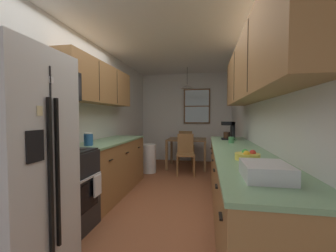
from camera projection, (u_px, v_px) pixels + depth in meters
ground_plane at (171, 191)px, 3.75m from camera, size 12.00×12.00×0.00m
wall_left at (99, 118)px, 3.94m from camera, size 0.10×9.00×2.55m
wall_right at (254, 118)px, 3.46m from camera, size 0.10×9.00×2.55m
wall_back at (186, 117)px, 6.30m from camera, size 4.40×0.10×2.55m
ceiling_slab at (171, 41)px, 3.64m from camera, size 4.40×9.00×0.08m
refrigerator at (11, 165)px, 1.70m from camera, size 0.77×0.73×1.82m
stove_range at (62, 190)px, 2.40m from camera, size 0.66×0.59×1.10m
microwave_over_range at (50, 84)px, 2.37m from camera, size 0.39×0.62×0.34m
counter_left at (110, 167)px, 3.61m from camera, size 0.64×1.88×0.90m
upper_cabinets_left at (100, 84)px, 3.53m from camera, size 0.33×1.96×0.64m
counter_right at (239, 186)px, 2.61m from camera, size 0.64×3.39×0.90m
upper_cabinets_right at (254, 67)px, 2.48m from camera, size 0.33×3.07×0.74m
dining_table at (187, 143)px, 5.43m from camera, size 0.97×0.79×0.74m
dining_chair_near at (186, 152)px, 4.83m from camera, size 0.45×0.45×0.90m
dining_chair_far at (186, 145)px, 6.04m from camera, size 0.43×0.43×0.90m
pendant_light at (187, 86)px, 5.36m from camera, size 0.32×0.32×0.54m
back_window at (197, 106)px, 6.16m from camera, size 0.75×0.05×1.00m
trash_bin at (149, 158)px, 4.96m from camera, size 0.31×0.31×0.66m
storage_canister at (88, 139)px, 2.94m from camera, size 0.12×0.12×0.18m
dish_towel at (97, 185)px, 2.48m from camera, size 0.02×0.16×0.24m
coffee_maker at (230, 130)px, 3.71m from camera, size 0.22×0.18×0.31m
mug_by_coffeemaker at (231, 140)px, 3.22m from camera, size 0.12×0.08×0.09m
fruit_bowl at (247, 156)px, 1.96m from camera, size 0.22×0.22×0.09m
dish_rack at (266, 171)px, 1.36m from camera, size 0.28×0.34×0.10m
table_serving_bowl at (187, 138)px, 5.41m from camera, size 0.21×0.21×0.06m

